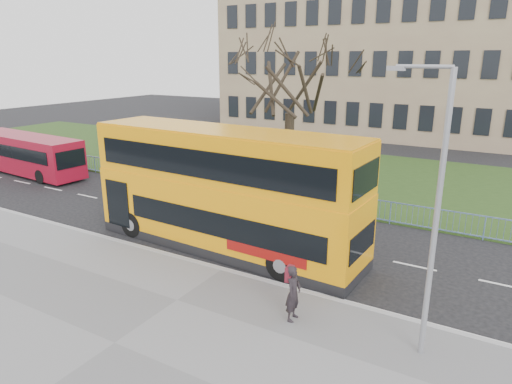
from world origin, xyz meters
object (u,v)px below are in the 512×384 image
at_px(yellow_bus, 224,187).
at_px(red_bus, 26,153).
at_px(street_lamp, 434,207).
at_px(pedestrian, 293,293).

height_order(yellow_bus, red_bus, yellow_bus).
bearing_deg(red_bus, street_lamp, -10.84).
relative_size(yellow_bus, red_bus, 1.17).
distance_m(pedestrian, street_lamp, 4.72).
distance_m(red_bus, street_lamp, 27.90).
bearing_deg(red_bus, yellow_bus, -7.39).
bearing_deg(street_lamp, red_bus, 167.63).
height_order(red_bus, street_lamp, street_lamp).
xyz_separation_m(yellow_bus, street_lamp, (8.33, -3.38, 1.52)).
bearing_deg(yellow_bus, red_bus, 171.32).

